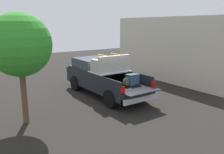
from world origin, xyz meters
name	(u,v)px	position (x,y,z in m)	size (l,w,h in m)	color
ground_plane	(106,95)	(0.00, 0.00, 0.00)	(40.00, 40.00, 0.00)	black
pickup_truck	(102,76)	(0.37, 0.00, 0.96)	(6.05, 2.06, 2.23)	black
building_facade	(164,50)	(0.49, -4.90, 2.09)	(8.99, 0.36, 4.18)	beige
tree_background	(20,45)	(-1.24, 4.50, 2.98)	(2.31, 2.31, 4.15)	brown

